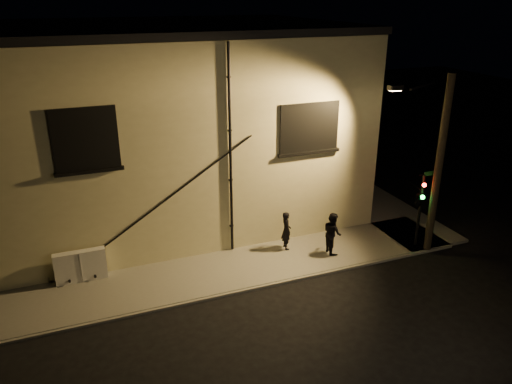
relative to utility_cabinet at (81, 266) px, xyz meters
name	(u,v)px	position (x,y,z in m)	size (l,w,h in m)	color
ground	(302,278)	(7.76, -2.70, -0.72)	(90.00, 90.00, 0.00)	black
sidewalk	(284,225)	(8.98, 1.69, -0.66)	(21.00, 16.00, 0.12)	slate
building	(166,119)	(4.76, 6.29, 3.68)	(16.20, 12.23, 8.80)	beige
utility_cabinet	(81,266)	(0.00, 0.00, 0.00)	(1.83, 0.31, 1.21)	silver
pedestrian_a	(286,230)	(8.08, -0.49, 0.22)	(0.60, 0.39, 1.64)	black
pedestrian_b	(332,233)	(9.69, -1.46, 0.27)	(0.85, 0.66, 1.74)	black
traffic_signal	(419,198)	(13.14, -2.30, 1.58)	(1.28, 1.91, 3.25)	black
streetlamp_pole	(436,163)	(13.48, -2.59, 3.16)	(2.03, 1.39, 7.34)	black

